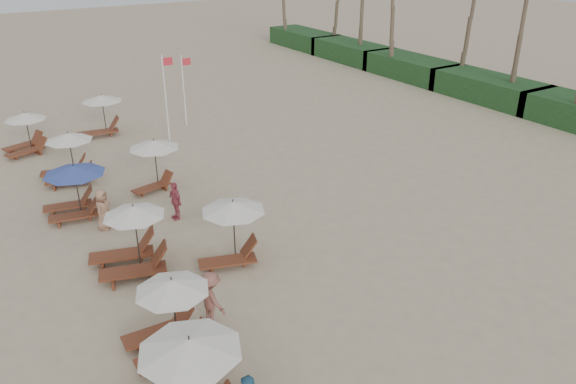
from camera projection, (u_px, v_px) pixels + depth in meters
ground at (386, 324)px, 16.46m from camera, size 160.00×160.00×0.00m
shrub_hedge at (489, 88)px, 37.87m from camera, size 3.20×53.00×1.60m
lounger_station_2 at (166, 319)px, 15.05m from camera, size 2.45×2.03×2.20m
lounger_station_3 at (128, 244)px, 18.73m from camera, size 2.72×2.64×2.32m
lounger_station_4 at (72, 190)px, 22.27m from camera, size 2.68×2.43×2.14m
lounger_station_5 at (66, 160)px, 25.45m from camera, size 2.59×2.44×2.27m
lounger_station_6 at (24, 134)px, 28.74m from camera, size 2.51×2.36×2.11m
inland_station_0 at (231, 228)px, 18.97m from camera, size 2.74×2.24×2.22m
inland_station_1 at (153, 158)px, 24.47m from camera, size 2.53×2.24×2.22m
inland_station_2 at (100, 113)px, 31.12m from camera, size 2.90×2.24×2.22m
beachgoer_mid_b at (211, 299)px, 16.18m from camera, size 0.88×1.22×1.71m
beachgoer_far_a at (175, 201)px, 22.19m from camera, size 0.46×0.95×1.57m
beachgoer_far_b at (103, 209)px, 21.40m from camera, size 0.93×0.95×1.65m
flag_pole_near at (166, 95)px, 29.40m from camera, size 0.59×0.08×4.80m
flag_pole_far at (184, 87)px, 32.38m from camera, size 0.60×0.08×4.12m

